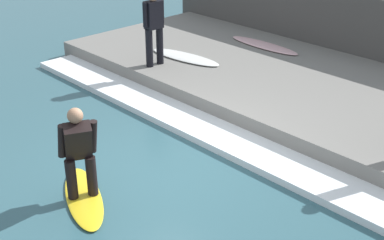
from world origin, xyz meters
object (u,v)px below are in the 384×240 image
at_px(surfboard_riding, 84,197).
at_px(surfboard_spare, 264,45).
at_px(surfer_riding, 79,149).
at_px(surfer_waiting_far, 154,24).
at_px(surfboard_waiting_far, 185,57).

relative_size(surfboard_riding, surfboard_spare, 0.87).
height_order(surfboard_riding, surfer_riding, surfer_riding).
bearing_deg(surfer_waiting_far, surfboard_spare, -16.58).
distance_m(surfboard_riding, surfer_riding, 0.81).
bearing_deg(surfboard_riding, surfboard_waiting_far, 30.64).
bearing_deg(surfer_riding, surfer_waiting_far, 36.96).
bearing_deg(surfer_riding, surfboard_waiting_far, 30.64).
xyz_separation_m(surfboard_riding, surfer_riding, (0.00, 0.00, 0.81)).
bearing_deg(surfer_riding, surfboard_riding, -90.00).
xyz_separation_m(surfer_riding, surfboard_spare, (6.65, 2.05, -0.42)).
distance_m(surfboard_riding, surfer_waiting_far, 4.97).
xyz_separation_m(surfboard_riding, surfer_waiting_far, (3.83, 2.89, 1.29)).
relative_size(surfer_riding, surfer_waiting_far, 0.85).
xyz_separation_m(surfer_waiting_far, surfboard_spare, (2.81, -0.84, -0.90)).
height_order(surfboard_riding, surfboard_waiting_far, surfboard_waiting_far).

